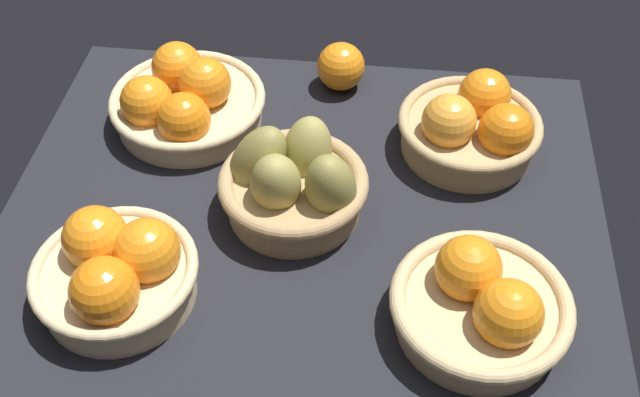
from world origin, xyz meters
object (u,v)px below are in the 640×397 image
(basket_center_pears, at_px, (293,182))
(basket_far_left, at_px, (184,101))
(basket_near_left, at_px, (116,271))
(loose_orange_front_gap, at_px, (341,66))
(basket_near_right, at_px, (482,304))
(basket_far_right, at_px, (472,126))

(basket_center_pears, distance_m, basket_far_left, 0.25)
(basket_center_pears, bearing_deg, basket_near_left, -138.23)
(basket_near_left, distance_m, basket_far_left, 0.34)
(basket_near_left, xyz_separation_m, loose_orange_front_gap, (0.23, 0.46, -0.01))
(basket_near_left, bearing_deg, basket_near_right, 0.75)
(basket_center_pears, xyz_separation_m, basket_far_right, (0.25, 0.15, -0.01))
(basket_near_left, distance_m, basket_near_right, 0.45)
(basket_far_left, xyz_separation_m, basket_far_right, (0.44, -0.01, 0.00))
(basket_near_right, relative_size, basket_far_right, 1.04)
(basket_near_left, distance_m, basket_far_right, 0.55)
(basket_near_right, bearing_deg, basket_center_pears, 146.21)
(basket_far_right, height_order, loose_orange_front_gap, basket_far_right)
(basket_far_left, height_order, basket_near_right, same)
(basket_near_right, xyz_separation_m, basket_far_right, (-0.00, 0.32, 0.00))
(basket_center_pears, height_order, basket_near_right, basket_center_pears)
(basket_far_left, relative_size, basket_near_right, 1.09)
(basket_near_left, relative_size, basket_near_right, 0.94)
(basket_center_pears, relative_size, basket_far_right, 1.04)
(basket_center_pears, bearing_deg, basket_near_right, -33.79)
(basket_far_left, relative_size, basket_far_right, 1.13)
(basket_far_left, xyz_separation_m, loose_orange_front_gap, (0.23, 0.12, -0.00))
(loose_orange_front_gap, bearing_deg, basket_far_left, -152.83)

